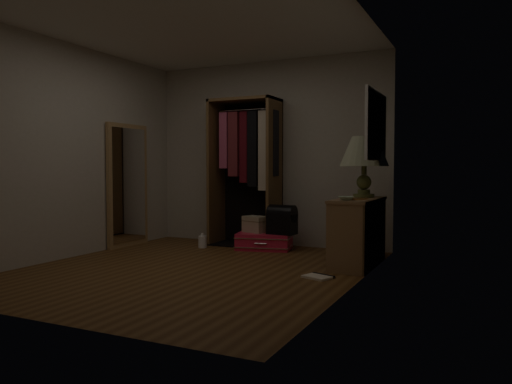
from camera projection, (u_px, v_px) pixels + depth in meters
ground at (193, 270)px, 5.35m from camera, size 4.00×4.00×0.00m
room_walls at (200, 129)px, 5.29m from camera, size 3.52×4.02×2.60m
console_bookshelf at (358, 230)px, 5.62m from camera, size 0.42×1.12×0.75m
open_wardrobe at (248, 159)px, 6.98m from camera, size 0.97×0.50×2.05m
floor_mirror at (128, 185)px, 6.94m from camera, size 0.06×0.80×1.70m
pink_suitcase at (264, 241)px, 6.71m from camera, size 0.82×0.67×0.22m
train_case at (256, 224)px, 6.75m from camera, size 0.38×0.31×0.24m
black_bag at (282, 219)px, 6.55m from camera, size 0.37×0.26×0.39m
table_lamp at (364, 153)px, 5.78m from camera, size 0.62×0.62×0.71m
brass_tray at (356, 198)px, 5.47m from camera, size 0.28×0.28×0.02m
ceramic_bowl at (346, 198)px, 5.28m from camera, size 0.20×0.20×0.04m
white_jug at (202, 242)px, 6.82m from camera, size 0.14×0.14×0.20m
floor_book at (319, 277)px, 4.96m from camera, size 0.32×0.29×0.02m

